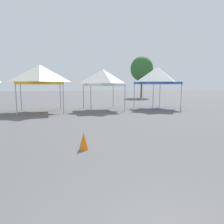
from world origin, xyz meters
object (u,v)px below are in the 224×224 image
Objects in this scene: canopy_tent_right_of_center at (103,78)px; tree_behind_tents_right at (142,69)px; canopy_tent_far_left at (157,76)px; canopy_tent_behind_right at (40,75)px; traffic_cone_lot_center at (84,141)px.

canopy_tent_right_of_center is 0.50× the size of tree_behind_tents_right.
canopy_tent_right_of_center is 4.86m from canopy_tent_far_left.
canopy_tent_far_left reaches higher than canopy_tent_behind_right.
canopy_tent_far_left is 15.82m from tree_behind_tents_right.
canopy_tent_behind_right is 0.54× the size of tree_behind_tents_right.
canopy_tent_behind_right is at bearing 174.10° from canopy_tent_right_of_center.
canopy_tent_far_left is 13.25m from traffic_cone_lot_center.
canopy_tent_behind_right is at bearing 172.82° from canopy_tent_far_left.
canopy_tent_right_of_center is at bearing -5.90° from canopy_tent_behind_right.
traffic_cone_lot_center is at bearing -86.65° from canopy_tent_behind_right.
tree_behind_tents_right is 28.65m from traffic_cone_lot_center.
tree_behind_tents_right is at bearing 49.62° from canopy_tent_right_of_center.
canopy_tent_right_of_center is (4.89, -0.51, -0.18)m from canopy_tent_behind_right.
canopy_tent_far_left is at bearing -115.18° from tree_behind_tents_right.
canopy_tent_far_left is 6.66× the size of traffic_cone_lot_center.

